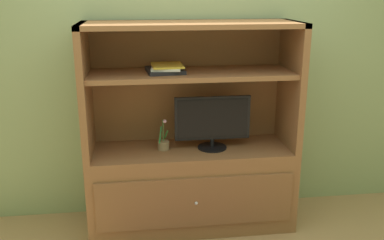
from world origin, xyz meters
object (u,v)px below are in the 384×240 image
at_px(potted_plant, 163,144).
at_px(magazine_stack, 166,68).
at_px(media_console, 191,165).
at_px(tv_monitor, 212,121).

xyz_separation_m(potted_plant, magazine_stack, (0.03, -0.00, 0.60)).
distance_m(media_console, magazine_stack, 0.81).
bearing_deg(tv_monitor, potted_plant, 176.87).
bearing_deg(media_console, potted_plant, -179.60).
height_order(media_console, tv_monitor, media_console).
bearing_deg(potted_plant, tv_monitor, -3.13).
height_order(media_console, magazine_stack, media_console).
xyz_separation_m(tv_monitor, magazine_stack, (-0.36, 0.02, 0.42)).
bearing_deg(potted_plant, magazine_stack, -1.43).
relative_size(tv_monitor, potted_plant, 2.41).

